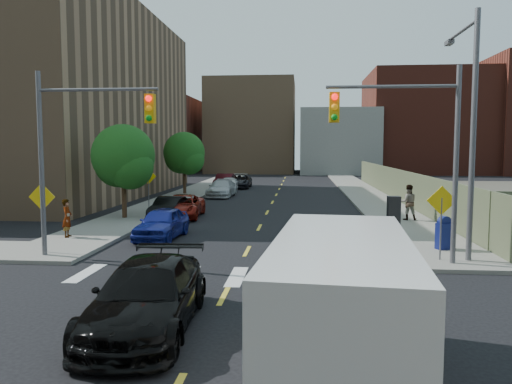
% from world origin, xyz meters
% --- Properties ---
extents(ground, '(160.00, 160.00, 0.00)m').
position_xyz_m(ground, '(0.00, 0.00, 0.00)').
color(ground, black).
rests_on(ground, ground).
extents(sidewalk_nw, '(3.50, 73.00, 0.15)m').
position_xyz_m(sidewalk_nw, '(-7.75, 41.50, 0.07)').
color(sidewalk_nw, gray).
rests_on(sidewalk_nw, ground).
extents(sidewalk_ne, '(3.50, 73.00, 0.15)m').
position_xyz_m(sidewalk_ne, '(7.75, 41.50, 0.07)').
color(sidewalk_ne, gray).
rests_on(sidewalk_ne, ground).
extents(fence_north, '(0.12, 44.00, 2.50)m').
position_xyz_m(fence_north, '(9.60, 28.00, 1.25)').
color(fence_north, '#686E4D').
rests_on(fence_north, ground).
extents(building_nw, '(22.00, 30.00, 16.00)m').
position_xyz_m(building_nw, '(-22.00, 30.00, 8.00)').
color(building_nw, '#8C6B4C').
rests_on(building_nw, ground).
extents(bg_bldg_west, '(14.00, 18.00, 12.00)m').
position_xyz_m(bg_bldg_west, '(-22.00, 70.00, 6.00)').
color(bg_bldg_west, '#592319').
rests_on(bg_bldg_west, ground).
extents(bg_bldg_midwest, '(14.00, 16.00, 15.00)m').
position_xyz_m(bg_bldg_midwest, '(-6.00, 72.00, 7.50)').
color(bg_bldg_midwest, '#8C6B4C').
rests_on(bg_bldg_midwest, ground).
extents(bg_bldg_center, '(12.00, 16.00, 10.00)m').
position_xyz_m(bg_bldg_center, '(8.00, 70.00, 5.00)').
color(bg_bldg_center, gray).
rests_on(bg_bldg_center, ground).
extents(bg_bldg_east, '(18.00, 18.00, 16.00)m').
position_xyz_m(bg_bldg_east, '(22.00, 72.00, 8.00)').
color(bg_bldg_east, '#592319').
rests_on(bg_bldg_east, ground).
extents(signal_nw, '(4.59, 0.30, 7.00)m').
position_xyz_m(signal_nw, '(-5.98, 6.00, 4.53)').
color(signal_nw, '#59595E').
rests_on(signal_nw, ground).
extents(signal_ne, '(4.59, 0.30, 7.00)m').
position_xyz_m(signal_ne, '(5.98, 6.00, 4.53)').
color(signal_ne, '#59595E').
rests_on(signal_ne, ground).
extents(streetlight_ne, '(0.25, 3.70, 9.00)m').
position_xyz_m(streetlight_ne, '(8.20, 6.90, 5.22)').
color(streetlight_ne, '#59595E').
rests_on(streetlight_ne, ground).
extents(warn_sign_nw, '(1.06, 0.06, 2.83)m').
position_xyz_m(warn_sign_nw, '(-7.80, 6.50, 1.99)').
color(warn_sign_nw, '#59595E').
rests_on(warn_sign_nw, ground).
extents(warn_sign_ne, '(1.06, 0.06, 2.83)m').
position_xyz_m(warn_sign_ne, '(7.20, 6.50, 1.99)').
color(warn_sign_ne, '#59595E').
rests_on(warn_sign_ne, ground).
extents(warn_sign_midwest, '(1.06, 0.06, 2.83)m').
position_xyz_m(warn_sign_midwest, '(-7.80, 20.00, 1.99)').
color(warn_sign_midwest, '#59595E').
rests_on(warn_sign_midwest, ground).
extents(tree_west_near, '(3.66, 3.64, 5.52)m').
position_xyz_m(tree_west_near, '(-8.00, 16.05, 3.48)').
color(tree_west_near, '#332114').
rests_on(tree_west_near, ground).
extents(tree_west_far, '(3.66, 3.64, 5.52)m').
position_xyz_m(tree_west_far, '(-8.00, 31.05, 3.48)').
color(tree_west_far, '#332114').
rests_on(tree_west_far, ground).
extents(parked_car_blue, '(1.92, 4.32, 1.44)m').
position_xyz_m(parked_car_blue, '(-4.20, 10.41, 0.72)').
color(parked_car_blue, navy).
rests_on(parked_car_blue, ground).
extents(parked_car_black, '(1.63, 4.10, 1.33)m').
position_xyz_m(parked_car_black, '(-5.50, 16.47, 0.66)').
color(parked_car_black, black).
rests_on(parked_car_black, ground).
extents(parked_car_red, '(2.52, 5.03, 1.37)m').
position_xyz_m(parked_car_red, '(-4.92, 17.19, 0.68)').
color(parked_car_red, maroon).
rests_on(parked_car_red, ground).
extents(parked_car_silver, '(2.22, 5.03, 1.44)m').
position_xyz_m(parked_car_silver, '(-4.50, 29.75, 0.72)').
color(parked_car_silver, '#AFB3B7').
rests_on(parked_car_silver, ground).
extents(parked_car_white, '(2.02, 4.21, 1.39)m').
position_xyz_m(parked_car_white, '(-4.69, 35.26, 0.69)').
color(parked_car_white, silver).
rests_on(parked_car_white, ground).
extents(parked_car_maroon, '(1.73, 4.67, 1.53)m').
position_xyz_m(parked_car_maroon, '(-5.50, 37.76, 0.76)').
color(parked_car_maroon, '#3B0B11').
rests_on(parked_car_maroon, ground).
extents(parked_car_grey, '(2.39, 5.10, 1.41)m').
position_xyz_m(parked_car_grey, '(-4.20, 38.88, 0.71)').
color(parked_car_grey, black).
rests_on(parked_car_grey, ground).
extents(black_sedan, '(2.45, 5.50, 1.57)m').
position_xyz_m(black_sedan, '(-1.35, -0.84, 0.78)').
color(black_sedan, black).
rests_on(black_sedan, ground).
extents(cargo_van, '(2.88, 6.08, 2.70)m').
position_xyz_m(cargo_van, '(2.89, -3.12, 1.42)').
color(cargo_van, silver).
rests_on(cargo_van, ground).
extents(mailbox, '(0.66, 0.59, 1.34)m').
position_xyz_m(mailbox, '(7.86, 8.40, 0.80)').
color(mailbox, navy).
rests_on(mailbox, sidewalk_ne).
extents(payphone, '(0.57, 0.47, 1.85)m').
position_xyz_m(payphone, '(6.35, 11.03, 1.07)').
color(payphone, black).
rests_on(payphone, sidewalk_ne).
extents(pedestrian_west, '(0.51, 0.69, 1.73)m').
position_xyz_m(pedestrian_west, '(-8.36, 9.66, 1.01)').
color(pedestrian_west, gray).
rests_on(pedestrian_west, sidewalk_nw).
extents(pedestrian_east, '(0.98, 0.77, 1.98)m').
position_xyz_m(pedestrian_east, '(8.13, 16.48, 1.14)').
color(pedestrian_east, gray).
rests_on(pedestrian_east, sidewalk_ne).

